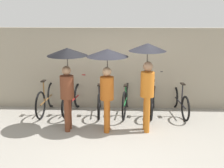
{
  "coord_description": "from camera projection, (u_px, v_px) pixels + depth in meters",
  "views": [
    {
      "loc": [
        0.24,
        -6.42,
        3.01
      ],
      "look_at": [
        0.0,
        1.11,
        1.0
      ],
      "focal_mm": 50.0,
      "sensor_mm": 36.0,
      "label": 1
    }
  ],
  "objects": [
    {
      "name": "parked_bicycle_1",
      "position": [
        73.0,
        100.0,
        8.61
      ],
      "size": [
        0.5,
        1.66,
        0.99
      ],
      "rotation": [
        0.0,
        0.0,
        1.38
      ],
      "color": "black",
      "rests_on": "ground"
    },
    {
      "name": "pedestrian_trailing",
      "position": [
        147.0,
        66.0,
        7.15
      ],
      "size": [
        0.87,
        0.87,
        2.08
      ],
      "rotation": [
        0.0,
        0.0,
        0.07
      ],
      "color": "#C66B1E",
      "rests_on": "ground"
    },
    {
      "name": "ground_plane",
      "position": [
        110.0,
        140.0,
        6.98
      ],
      "size": [
        30.0,
        30.0,
        0.0
      ],
      "primitive_type": "plane",
      "color": "gray"
    },
    {
      "name": "parked_bicycle_0",
      "position": [
        47.0,
        99.0,
        8.61
      ],
      "size": [
        0.44,
        1.74,
        1.0
      ],
      "rotation": [
        0.0,
        0.0,
        1.49
      ],
      "color": "black",
      "rests_on": "ground"
    },
    {
      "name": "back_wall",
      "position": [
        113.0,
        69.0,
        8.85
      ],
      "size": [
        11.67,
        0.12,
        2.3
      ],
      "color": "gray",
      "rests_on": "ground"
    },
    {
      "name": "pedestrian_leading",
      "position": [
        67.0,
        67.0,
        7.22
      ],
      "size": [
        0.95,
        0.95,
        1.97
      ],
      "rotation": [
        0.0,
        0.0,
        -0.08
      ],
      "color": "brown",
      "rests_on": "ground"
    },
    {
      "name": "parked_bicycle_2",
      "position": [
        99.0,
        100.0,
        8.59
      ],
      "size": [
        0.44,
        1.67,
        1.09
      ],
      "rotation": [
        0.0,
        0.0,
        1.61
      ],
      "color": "black",
      "rests_on": "ground"
    },
    {
      "name": "pedestrian_center",
      "position": [
        107.0,
        68.0,
        7.15
      ],
      "size": [
        0.97,
        0.97,
        1.96
      ],
      "rotation": [
        0.0,
        0.0,
        -0.05
      ],
      "color": "#B25619",
      "rests_on": "ground"
    },
    {
      "name": "parked_bicycle_3",
      "position": [
        126.0,
        99.0,
        8.57
      ],
      "size": [
        0.44,
        1.82,
        0.98
      ],
      "rotation": [
        0.0,
        0.0,
        1.46
      ],
      "color": "black",
      "rests_on": "ground"
    },
    {
      "name": "parked_bicycle_4",
      "position": [
        153.0,
        101.0,
        8.53
      ],
      "size": [
        0.46,
        1.65,
        1.1
      ],
      "rotation": [
        0.0,
        0.0,
        1.41
      ],
      "color": "black",
      "rests_on": "ground"
    },
    {
      "name": "parked_bicycle_5",
      "position": [
        180.0,
        101.0,
        8.54
      ],
      "size": [
        0.44,
        1.75,
        1.0
      ],
      "rotation": [
        0.0,
        0.0,
        1.67
      ],
      "color": "black",
      "rests_on": "ground"
    }
  ]
}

